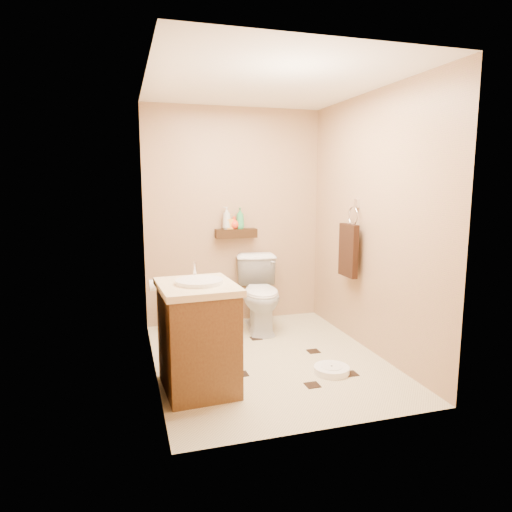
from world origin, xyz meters
name	(u,v)px	position (x,y,z in m)	size (l,w,h in m)	color
ground	(268,358)	(0.00, 0.00, 0.00)	(2.50, 2.50, 0.00)	beige
wall_back	(234,217)	(0.00, 1.25, 1.20)	(2.00, 0.04, 2.40)	tan
wall_front	(332,246)	(0.00, -1.25, 1.20)	(2.00, 0.04, 2.40)	tan
wall_left	(151,230)	(-1.00, 0.00, 1.20)	(0.04, 2.50, 2.40)	tan
wall_right	(371,224)	(1.00, 0.00, 1.20)	(0.04, 2.50, 2.40)	tan
ceiling	(269,82)	(0.00, 0.00, 2.40)	(2.00, 2.50, 0.02)	white
wall_shelf	(236,233)	(0.00, 1.17, 1.02)	(0.46, 0.14, 0.10)	#331C0E
floor_accents	(277,360)	(0.07, -0.07, 0.00)	(1.19, 1.28, 0.01)	black
toilet	(260,294)	(0.18, 0.83, 0.39)	(0.44, 0.77, 0.79)	white
vanity	(198,335)	(-0.70, -0.42, 0.43)	(0.60, 0.71, 0.96)	brown
bathroom_scale	(332,370)	(0.41, -0.45, 0.03)	(0.31, 0.31, 0.06)	white
toilet_brush	(165,316)	(-0.82, 1.07, 0.17)	(0.11, 0.11, 0.47)	#19665C
towel_ring	(349,248)	(0.91, 0.25, 0.95)	(0.12, 0.30, 0.76)	silver
toilet_paper	(155,285)	(-0.94, 0.65, 0.60)	(0.12, 0.11, 0.12)	white
bottle_a	(227,218)	(-0.11, 1.17, 1.19)	(0.10, 0.10, 0.25)	beige
bottle_b	(229,221)	(-0.08, 1.17, 1.15)	(0.08, 0.08, 0.17)	#F7A034
bottle_c	(234,223)	(-0.02, 1.17, 1.14)	(0.11, 0.11, 0.14)	#F0411C
bottle_d	(240,218)	(0.05, 1.17, 1.19)	(0.09, 0.09, 0.24)	#35A159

